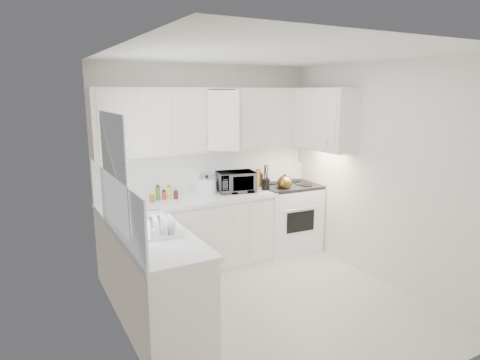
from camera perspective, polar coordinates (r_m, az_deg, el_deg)
floor at (r=4.70m, az=4.31°, el=-16.70°), size 3.20×3.20×0.00m
ceiling at (r=4.14m, az=4.90°, el=16.76°), size 3.20×3.20×0.00m
wall_back at (r=5.61m, az=-4.45°, el=2.18°), size 3.00×0.00×3.00m
wall_front at (r=3.08m, az=21.33°, el=-6.91°), size 3.00×0.00×3.00m
wall_left at (r=3.65m, az=-15.53°, el=-3.61°), size 0.00×3.20×3.20m
wall_right at (r=5.20m, az=18.53°, el=0.80°), size 0.00×3.20×3.20m
window_blinds at (r=3.93m, az=-16.66°, el=1.17°), size 0.06×0.96×1.06m
lower_cabinets_back at (r=5.41m, az=-6.77°, el=-7.57°), size 2.22×0.60×0.90m
lower_cabinets_left at (r=4.20m, az=-11.44°, el=-13.70°), size 0.60×1.60×0.90m
countertop_back at (r=5.26m, az=-6.85°, el=-2.72°), size 2.24×0.64×0.05m
countertop_left at (r=4.02m, az=-11.58°, el=-7.56°), size 0.64×1.62×0.05m
backsplash_back at (r=5.61m, az=-4.40°, el=1.41°), size 2.98×0.02×0.55m
backsplash_left at (r=3.86m, az=-16.03°, el=-3.95°), size 0.02×1.60×0.55m
upper_cabinets_back at (r=5.43m, az=-3.76°, el=4.00°), size 3.00×0.33×0.80m
upper_cabinets_right at (r=5.63m, az=11.40°, el=4.08°), size 0.33×0.90×0.80m
sink at (r=4.30m, az=-13.07°, el=-4.31°), size 0.42×0.38×0.30m
stove at (r=6.02m, az=6.56°, el=-3.85°), size 0.85×0.71×1.23m
tea_kettle at (r=5.69m, az=6.12°, el=-0.22°), size 0.30×0.28×0.23m
frying_pan at (r=6.17m, az=7.14°, el=-0.14°), size 0.41×0.52×0.04m
microwave at (r=5.50m, az=-0.55°, el=0.06°), size 0.53×0.36×0.33m
rice_cooker at (r=5.43m, az=-4.54°, el=-0.62°), size 0.30×0.30×0.24m
paper_towel at (r=5.50m, az=-5.85°, el=-0.32°), size 0.12×0.12×0.27m
utensil_crock at (r=5.62m, az=3.54°, el=0.44°), size 0.14×0.14×0.36m
dish_rack at (r=3.92m, az=-11.00°, el=-6.12°), size 0.39×0.31×0.20m
spice_left_0 at (r=5.21m, az=-12.11°, el=-2.03°), size 0.06×0.06×0.13m
spice_left_1 at (r=5.15m, az=-11.02°, el=-2.15°), size 0.06×0.06×0.13m
spice_left_2 at (r=5.25m, az=-10.55°, el=-1.84°), size 0.06×0.06×0.13m
spice_left_3 at (r=5.19m, az=-9.45°, el=-1.96°), size 0.06×0.06×0.13m
spice_left_4 at (r=5.30m, az=-9.01°, el=-1.66°), size 0.06×0.06×0.13m
sauce_right_0 at (r=5.80m, az=1.39°, el=-0.03°), size 0.06×0.06×0.19m
sauce_right_1 at (r=5.77m, az=2.16°, el=-0.09°), size 0.06×0.06×0.19m
sauce_right_2 at (r=5.85m, az=2.32°, el=0.07°), size 0.06×0.06×0.19m
sauce_right_3 at (r=5.83m, az=3.08°, el=0.02°), size 0.06×0.06×0.19m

